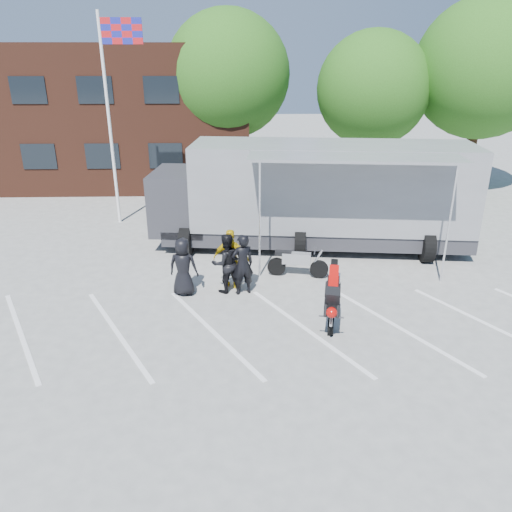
{
  "coord_description": "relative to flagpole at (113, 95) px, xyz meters",
  "views": [
    {
      "loc": [
        -1.43,
        -10.04,
        6.52
      ],
      "look_at": [
        -1.02,
        2.81,
        1.3
      ],
      "focal_mm": 35.0,
      "sensor_mm": 36.0,
      "label": 1
    }
  ],
  "objects": [
    {
      "name": "tree_mid",
      "position": [
        11.24,
        5.0,
        -0.11
      ],
      "size": [
        5.44,
        5.44,
        7.68
      ],
      "color": "#382314",
      "rests_on": "ground"
    },
    {
      "name": "office_building",
      "position": [
        -3.76,
        8.0,
        -1.55
      ],
      "size": [
        18.0,
        8.0,
        7.0
      ],
      "primitive_type": "cube",
      "color": "#4D2518",
      "rests_on": "ground"
    },
    {
      "name": "spectator_hivis",
      "position": [
        4.51,
        -6.44,
        -4.14
      ],
      "size": [
        1.13,
        0.62,
        1.82
      ],
      "primitive_type": "imported",
      "rotation": [
        0.0,
        0.0,
        2.97
      ],
      "color": "gold",
      "rests_on": "ground"
    },
    {
      "name": "parking_bay_lines",
      "position": [
        6.24,
        -9.0,
        -5.05
      ],
      "size": [
        18.09,
        13.33,
        0.01
      ],
      "primitive_type": "cube",
      "rotation": [
        0.0,
        0.0,
        0.52
      ],
      "color": "white",
      "rests_on": "ground"
    },
    {
      "name": "stunt_bike_rider",
      "position": [
        7.15,
        -8.59,
        -5.05
      ],
      "size": [
        1.07,
        1.75,
        1.92
      ],
      "primitive_type": null,
      "rotation": [
        0.0,
        0.0,
        -0.19
      ],
      "color": "black",
      "rests_on": "ground"
    },
    {
      "name": "tree_left",
      "position": [
        4.24,
        6.0,
        0.51
      ],
      "size": [
        6.12,
        6.12,
        8.64
      ],
      "color": "#382314",
      "rests_on": "ground"
    },
    {
      "name": "spectator_leather_b",
      "position": [
        4.84,
        -6.86,
        -4.14
      ],
      "size": [
        0.77,
        0.63,
        1.82
      ],
      "primitive_type": "imported",
      "rotation": [
        0.0,
        0.0,
        3.49
      ],
      "color": "black",
      "rests_on": "ground"
    },
    {
      "name": "spectator_leather_a",
      "position": [
        3.14,
        -6.86,
        -4.19
      ],
      "size": [
        0.92,
        0.68,
        1.72
      ],
      "primitive_type": "imported",
      "rotation": [
        0.0,
        0.0,
        2.97
      ],
      "color": "black",
      "rests_on": "ground"
    },
    {
      "name": "ground",
      "position": [
        6.24,
        -10.0,
        -5.05
      ],
      "size": [
        100.0,
        100.0,
        0.0
      ],
      "primitive_type": "plane",
      "color": "#A0A09B",
      "rests_on": "ground"
    },
    {
      "name": "spectator_leather_c",
      "position": [
        4.36,
        -6.71,
        -4.16
      ],
      "size": [
        1.06,
        0.95,
        1.79
      ],
      "primitive_type": "imported",
      "rotation": [
        0.0,
        0.0,
        3.51
      ],
      "color": "black",
      "rests_on": "ground"
    },
    {
      "name": "transporter_truck",
      "position": [
        7.46,
        -3.13,
        -5.05
      ],
      "size": [
        12.21,
        6.84,
        3.72
      ],
      "primitive_type": null,
      "rotation": [
        0.0,
        0.0,
        -0.11
      ],
      "color": "gray",
      "rests_on": "ground"
    },
    {
      "name": "tree_right",
      "position": [
        16.24,
        4.5,
        0.82
      ],
      "size": [
        6.46,
        6.46,
        9.12
      ],
      "color": "#382314",
      "rests_on": "ground"
    },
    {
      "name": "flagpole",
      "position": [
        0.0,
        0.0,
        0.0
      ],
      "size": [
        1.61,
        0.12,
        8.0
      ],
      "color": "white",
      "rests_on": "ground"
    },
    {
      "name": "parked_motorcycle",
      "position": [
        6.58,
        -5.73,
        -5.05
      ],
      "size": [
        2.04,
        1.01,
        1.02
      ],
      "primitive_type": null,
      "rotation": [
        0.0,
        0.0,
        1.38
      ],
      "color": "#AAAAAF",
      "rests_on": "ground"
    }
  ]
}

